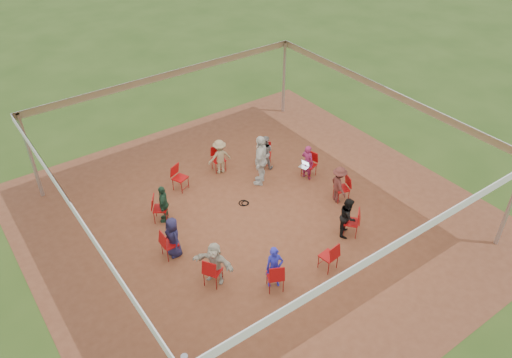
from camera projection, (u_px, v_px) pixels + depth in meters
ground at (256, 218)px, 15.41m from camera, size 80.00×80.00×0.00m
dirt_patch at (256, 218)px, 15.41m from camera, size 13.00×13.00×0.00m
tent at (256, 153)px, 14.02m from camera, size 10.33×10.33×3.00m
chair_0 at (309, 165)px, 16.97m from camera, size 0.54×0.52×0.90m
chair_1 at (265, 155)px, 17.48m from camera, size 0.61×0.61×0.90m
chair_2 at (219, 160)px, 17.25m from camera, size 0.49×0.50×0.90m
chair_3 at (180, 178)px, 16.35m from camera, size 0.56×0.57×0.90m
chair_4 at (160, 208)px, 15.07m from camera, size 0.60×0.59×0.90m
chair_5 at (170, 244)px, 13.82m from camera, size 0.45×0.43×0.90m
chair_6 at (213, 271)px, 12.98m from camera, size 0.59×0.59×0.90m
chair_7 at (275, 276)px, 12.84m from camera, size 0.57×0.58×0.90m
chair_8 at (328, 256)px, 13.43m from camera, size 0.47×0.49×0.90m
chair_9 at (351, 222)px, 14.56m from camera, size 0.60×0.61×0.90m
chair_10 at (342, 189)px, 15.88m from camera, size 0.55×0.53×0.90m
person_seated_0 at (307, 162)px, 16.78m from camera, size 0.41×0.53×1.27m
person_seated_1 at (264, 152)px, 17.27m from camera, size 0.70×0.68×1.27m
person_seated_2 at (220, 157)px, 17.05m from camera, size 0.87×0.53×1.27m
person_seated_3 at (164, 204)px, 14.96m from camera, size 0.73×0.83×1.27m
person_seated_4 at (173, 237)px, 13.76m from camera, size 0.36×0.63×1.27m
person_seated_5 at (215, 263)px, 12.96m from camera, size 0.99×1.23×1.27m
person_seated_6 at (274, 267)px, 12.82m from camera, size 0.55×0.47×1.27m
person_seated_7 at (348, 216)px, 14.48m from camera, size 0.70×0.67×1.27m
person_seated_8 at (339, 185)px, 15.74m from camera, size 0.63×0.90×1.27m
standing_person at (261, 160)px, 16.39m from camera, size 1.15×1.11×1.81m
cable_coil at (244, 203)px, 15.97m from camera, size 0.34×0.34×0.03m
laptop at (305, 165)px, 16.70m from camera, size 0.32×0.36×0.21m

